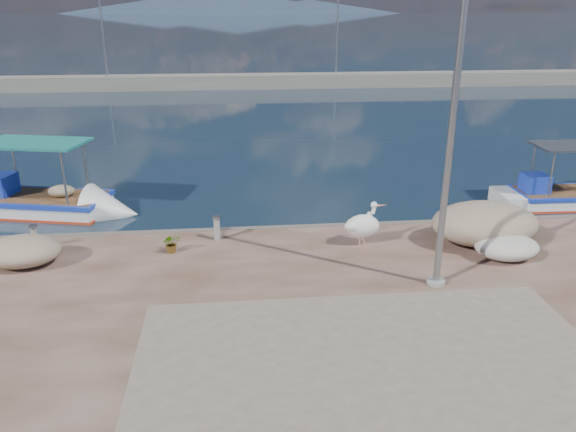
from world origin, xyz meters
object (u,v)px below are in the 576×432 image
at_px(boat_left, 42,206).
at_px(pelican, 363,225).
at_px(boat_right, 567,199).
at_px(lamp_post, 449,151).
at_px(bollard_near, 217,227).

bearing_deg(boat_left, pelican, -13.10).
relative_size(boat_right, lamp_post, 0.79).
xyz_separation_m(boat_right, bollard_near, (-12.65, -3.24, 0.69)).
distance_m(boat_left, boat_right, 18.91).
bearing_deg(pelican, boat_left, 134.80).
bearing_deg(pelican, bollard_near, 150.67).
relative_size(lamp_post, bollard_near, 9.74).
height_order(pelican, lamp_post, lamp_post).
distance_m(boat_right, lamp_post, 10.44).
bearing_deg(boat_left, lamp_post, -20.22).
bearing_deg(boat_left, boat_right, 9.85).
distance_m(pelican, bollard_near, 4.17).
bearing_deg(pelican, boat_right, 6.15).
bearing_deg(pelican, lamp_post, -82.92).
distance_m(boat_left, pelican, 11.55).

